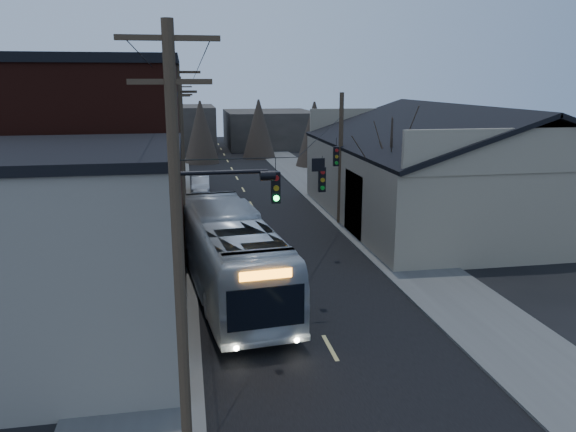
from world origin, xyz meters
The scene contains 13 objects.
road_surface centered at (0.00, 30.00, 0.01)m, with size 9.00×110.00×0.02m, color black.
sidewalk_left centered at (-6.50, 30.00, 0.06)m, with size 4.00×110.00×0.12m, color #474744.
sidewalk_right centered at (6.50, 30.00, 0.06)m, with size 4.00×110.00×0.12m, color #474744.
building_clapboard centered at (-9.00, 9.00, 3.50)m, with size 8.00×8.00×7.00m, color gray.
building_brick centered at (-10.00, 20.00, 5.00)m, with size 10.00×12.00×10.00m, color black.
building_left_far centered at (-9.50, 36.00, 3.50)m, with size 9.00×14.00×7.00m, color #2E2924.
warehouse centered at (13.00, 25.00, 2.70)m, with size 16.16×20.60×7.73m.
building_far_left centered at (-6.00, 65.00, 3.00)m, with size 10.00×12.00×6.00m, color #2E2924.
building_far_right centered at (7.00, 70.00, 2.50)m, with size 12.00×14.00×5.00m, color #2E2924.
bare_tree centered at (6.50, 20.00, 3.60)m, with size 0.40×0.40×7.20m, color black.
utility_lines centered at (-3.11, 24.14, 4.95)m, with size 11.24×45.28×10.50m.
bus centered at (-3.00, 14.01, 1.83)m, with size 3.07×13.11×3.65m, color #AEB5BB.
parked_car centered at (-3.66, 37.19, 0.69)m, with size 1.45×4.17×1.37m, color #AAADB2.
Camera 1 is at (-4.72, -9.63, 9.23)m, focal length 35.00 mm.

